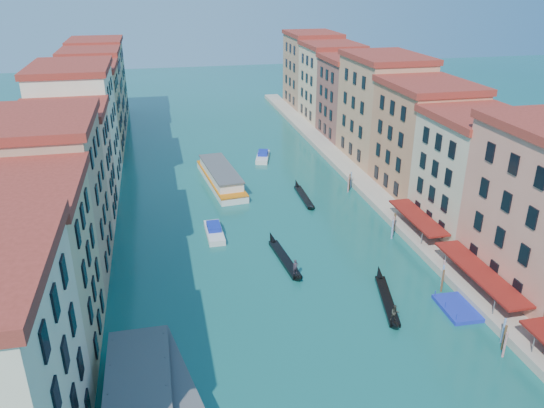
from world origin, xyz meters
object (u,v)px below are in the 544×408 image
(vaporetto_near, at_px, (169,393))
(gondola_right, at_px, (387,300))
(vaporetto_far, at_px, (221,176))
(gondola_fore, at_px, (284,258))
(blue_dock, at_px, (458,308))

(vaporetto_near, height_order, gondola_right, vaporetto_near)
(vaporetto_far, relative_size, gondola_right, 1.64)
(gondola_fore, bearing_deg, vaporetto_near, -130.20)
(gondola_fore, bearing_deg, gondola_right, -57.84)
(gondola_right, relative_size, blue_dock, 2.23)
(vaporetto_near, bearing_deg, vaporetto_far, 65.79)
(vaporetto_near, distance_m, gondola_fore, 27.34)
(vaporetto_near, height_order, blue_dock, vaporetto_near)
(vaporetto_near, xyz_separation_m, vaporetto_far, (11.25, 52.01, 0.16))
(vaporetto_near, height_order, vaporetto_far, vaporetto_far)
(vaporetto_near, relative_size, gondola_right, 1.45)
(gondola_right, height_order, blue_dock, gondola_right)
(vaporetto_near, distance_m, gondola_right, 26.94)
(gondola_right, bearing_deg, vaporetto_far, 121.57)
(vaporetto_far, relative_size, gondola_fore, 1.57)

